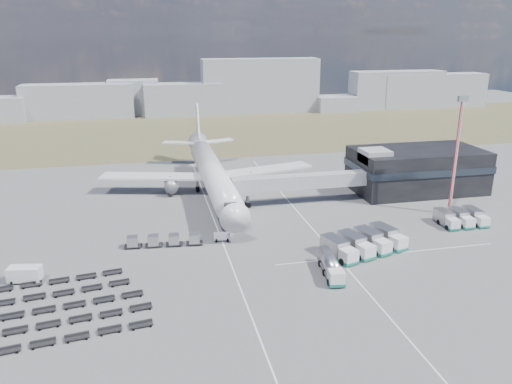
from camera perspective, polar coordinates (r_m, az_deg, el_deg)
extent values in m
plane|color=#565659|center=(88.52, -2.26, -6.41)|extent=(420.00, 420.00, 0.00)
cube|color=#4B482D|center=(193.44, -8.10, 6.87)|extent=(420.00, 90.00, 0.01)
cube|color=silver|center=(92.76, -4.03, -5.26)|extent=(0.25, 110.00, 0.01)
cube|color=silver|center=(96.73, 6.60, -4.34)|extent=(0.25, 110.00, 0.01)
cube|color=silver|center=(89.15, 14.84, -6.85)|extent=(40.00, 0.25, 0.01)
cube|color=black|center=(124.61, 17.90, 2.41)|extent=(30.00, 16.00, 10.00)
cube|color=#262D38|center=(124.31, 17.95, 2.95)|extent=(30.40, 16.40, 1.60)
cube|color=#939399|center=(116.24, 13.45, 4.01)|extent=(6.00, 6.00, 3.00)
cube|color=#939399|center=(109.55, 5.14, 1.21)|extent=(29.80, 3.00, 3.00)
cube|color=#939399|center=(105.94, -1.71, 0.70)|extent=(4.00, 3.60, 3.40)
cylinder|color=slate|center=(107.45, -0.97, -0.48)|extent=(0.70, 0.70, 5.10)
cylinder|color=black|center=(108.13, -0.96, -1.53)|extent=(1.40, 0.90, 1.40)
cylinder|color=silver|center=(114.66, -4.96, 2.08)|extent=(5.60, 48.00, 5.60)
cone|color=silver|center=(89.70, -2.70, -2.42)|extent=(5.60, 5.00, 5.60)
cone|color=silver|center=(141.46, -6.49, 5.41)|extent=(5.60, 8.00, 5.60)
cube|color=black|center=(91.29, -2.92, -1.52)|extent=(2.20, 2.00, 0.80)
cube|color=silver|center=(118.95, -11.49, 1.77)|extent=(25.59, 11.38, 0.50)
cube|color=silver|center=(121.96, 0.81, 2.53)|extent=(25.59, 11.38, 0.50)
cylinder|color=slate|center=(117.59, -9.71, 0.82)|extent=(3.00, 5.00, 3.00)
cylinder|color=slate|center=(119.82, -0.61, 1.40)|extent=(3.00, 5.00, 3.00)
cube|color=silver|center=(142.90, -8.78, 5.60)|extent=(9.49, 5.63, 0.35)
cube|color=silver|center=(143.96, -4.39, 5.85)|extent=(9.49, 5.63, 0.35)
cube|color=silver|center=(143.29, -6.70, 7.88)|extent=(0.50, 9.06, 11.45)
cylinder|color=slate|center=(96.22, -3.22, -3.57)|extent=(0.50, 0.50, 2.50)
cylinder|color=slate|center=(119.28, -6.69, 0.63)|extent=(0.60, 0.60, 2.50)
cylinder|color=slate|center=(120.03, -3.65, 0.82)|extent=(0.60, 0.60, 2.50)
cylinder|color=black|center=(96.50, -3.21, -3.98)|extent=(0.50, 1.20, 1.20)
cube|color=gray|center=(235.09, -19.58, 9.78)|extent=(47.15, 12.00, 14.65)
cube|color=gray|center=(236.89, -13.79, 10.46)|extent=(22.28, 12.00, 15.67)
cube|color=gray|center=(230.80, -8.37, 10.42)|extent=(34.03, 12.00, 14.27)
cube|color=gray|center=(237.02, 0.49, 12.05)|extent=(53.97, 12.00, 24.59)
cube|color=gray|center=(244.33, 9.03, 9.94)|extent=(18.70, 12.00, 7.00)
cube|color=gray|center=(260.21, 15.73, 11.19)|extent=(46.03, 12.00, 17.98)
cube|color=gray|center=(269.57, 19.42, 10.89)|extent=(54.71, 12.00, 16.36)
cube|color=silver|center=(76.50, 9.15, -9.62)|extent=(2.53, 2.53, 2.17)
cube|color=#136B5A|center=(76.89, 9.12, -10.18)|extent=(2.63, 2.63, 0.47)
cylinder|color=#A6A5AA|center=(80.31, 8.36, -7.85)|extent=(3.22, 7.31, 2.36)
cube|color=slate|center=(80.79, 8.33, -8.54)|extent=(3.13, 7.30, 0.33)
cylinder|color=black|center=(79.67, 8.56, -9.14)|extent=(2.56, 1.34, 1.04)
cube|color=silver|center=(91.44, -3.94, -5.16)|extent=(3.08, 1.98, 1.35)
cube|color=silver|center=(84.27, -24.90, -8.55)|extent=(5.11, 2.97, 2.52)
cube|color=silver|center=(127.13, -0.09, 1.97)|extent=(4.47, 6.16, 2.67)
cube|color=#136B5A|center=(127.44, -0.09, 1.49)|extent=(4.60, 6.28, 0.43)
cube|color=silver|center=(83.48, 10.55, -7.23)|extent=(3.06, 2.98, 2.37)
cube|color=#136B5A|center=(83.87, 10.51, -7.79)|extent=(3.19, 3.12, 0.48)
cube|color=#A6A5AA|center=(85.94, 8.97, -6.07)|extent=(3.91, 5.49, 2.80)
cube|color=silver|center=(85.70, 12.45, -6.67)|extent=(3.06, 2.98, 2.37)
cube|color=#136B5A|center=(86.08, 12.41, -7.22)|extent=(3.19, 3.12, 0.48)
cube|color=#A6A5AA|center=(88.10, 10.86, -5.56)|extent=(3.91, 5.49, 2.80)
cube|color=silver|center=(88.02, 14.25, -6.13)|extent=(3.06, 2.98, 2.37)
cube|color=#136B5A|center=(88.39, 14.21, -6.68)|extent=(3.19, 3.12, 0.48)
cube|color=#A6A5AA|center=(90.35, 12.65, -5.07)|extent=(3.91, 5.49, 2.80)
cube|color=silver|center=(90.43, 15.95, -5.62)|extent=(3.06, 2.98, 2.37)
cube|color=#136B5A|center=(90.78, 15.91, -6.15)|extent=(3.19, 3.12, 0.48)
cube|color=#A6A5AA|center=(92.70, 14.35, -4.60)|extent=(3.91, 5.49, 2.80)
cube|color=silver|center=(102.92, 21.58, -3.42)|extent=(2.17, 2.08, 2.05)
cube|color=#136B5A|center=(103.20, 21.53, -3.83)|extent=(2.26, 2.17, 0.42)
cube|color=#A6A5AA|center=(105.34, 20.66, -2.62)|extent=(2.29, 4.31, 2.42)
cube|color=silver|center=(104.65, 23.03, -3.26)|extent=(2.17, 2.08, 2.05)
cube|color=#136B5A|center=(104.92, 22.98, -3.66)|extent=(2.26, 2.17, 0.42)
cube|color=#A6A5AA|center=(107.02, 22.10, -2.47)|extent=(2.29, 4.31, 2.42)
cube|color=silver|center=(106.44, 24.44, -3.10)|extent=(2.17, 2.08, 2.05)
cube|color=#136B5A|center=(106.70, 24.39, -3.49)|extent=(2.26, 2.17, 0.42)
cube|color=#A6A5AA|center=(108.78, 23.49, -2.33)|extent=(2.29, 4.31, 2.42)
cube|color=black|center=(91.02, -13.89, -6.01)|extent=(3.07, 2.05, 0.20)
cube|color=#A6A5AA|center=(90.65, -13.93, -5.46)|extent=(1.95, 1.95, 1.69)
cube|color=black|center=(90.65, -11.62, -5.95)|extent=(3.07, 2.05, 0.20)
cube|color=#A6A5AA|center=(90.27, -11.65, -5.39)|extent=(1.95, 1.95, 1.69)
cube|color=black|center=(90.42, -9.33, -5.87)|extent=(3.07, 2.05, 0.20)
cube|color=#A6A5AA|center=(90.04, -9.36, -5.31)|extent=(1.95, 1.95, 1.69)
cube|color=black|center=(90.33, -7.04, -5.79)|extent=(3.07, 2.05, 0.20)
cube|color=#A6A5AA|center=(89.96, -7.07, -5.23)|extent=(1.95, 1.95, 1.69)
cube|color=black|center=(68.39, -23.19, -15.55)|extent=(27.46, 5.55, 0.71)
cube|color=black|center=(71.92, -23.12, -13.79)|extent=(27.46, 5.55, 0.71)
cube|color=black|center=(75.51, -23.05, -12.20)|extent=(27.46, 5.55, 0.71)
cube|color=black|center=(79.15, -22.99, -10.76)|extent=(23.57, 4.96, 0.71)
cube|color=black|center=(82.84, -22.94, -9.44)|extent=(23.57, 4.96, 0.71)
cylinder|color=red|center=(108.65, 21.84, 3.51)|extent=(0.66, 0.66, 23.64)
cube|color=slate|center=(106.56, 22.59, 9.82)|extent=(2.32, 0.84, 1.13)
cube|color=#565659|center=(111.87, 21.15, -2.28)|extent=(1.89, 1.89, 0.28)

